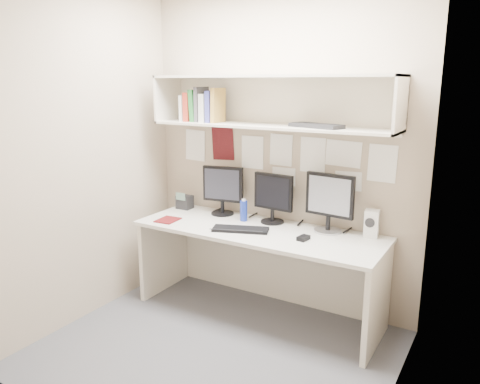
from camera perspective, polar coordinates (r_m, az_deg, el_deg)
The scene contains 19 objects.
floor at distance 3.53m, azimuth -3.13°, elevation -18.71°, with size 2.40×2.00×0.01m, color #4A4A4F.
wall_back at distance 3.90m, azimuth 4.79°, elevation 4.87°, with size 2.40×0.02×2.60m, color tan.
wall_front at distance 2.31m, azimuth -17.43°, elevation -1.62°, with size 2.40×0.02×2.60m, color tan.
wall_left at distance 3.84m, azimuth -18.53°, elevation 4.08°, with size 0.02×2.00×2.60m, color tan.
wall_right at distance 2.59m, azimuth 19.20°, elevation -0.16°, with size 0.02×2.00×2.60m, color tan.
desk at distance 3.85m, azimuth 2.22°, elevation -9.66°, with size 2.00×0.70×0.73m.
overhead_hutch at distance 3.74m, azimuth 3.96°, elevation 10.98°, with size 2.00×0.38×0.40m.
pinned_papers at distance 3.91m, azimuth 4.74°, elevation 4.14°, with size 1.92×0.01×0.48m, color white, non-canonical shape.
monitor_left at distance 4.08m, azimuth -2.11°, elevation 0.48°, with size 0.36×0.20×0.42m.
monitor_center at distance 3.85m, azimuth 4.07°, elevation -0.45°, with size 0.35×0.19×0.41m.
monitor_right at distance 3.66m, azimuth 10.85°, elevation -1.01°, with size 0.39×0.22×0.46m.
keyboard at distance 3.68m, azimuth 0.07°, elevation -4.58°, with size 0.44×0.16×0.02m, color black.
mouse at distance 3.49m, azimuth 7.74°, elevation -5.58°, with size 0.06×0.10×0.03m, color black.
speaker at distance 3.65m, azimuth 15.75°, elevation -3.72°, with size 0.12×0.12×0.21m.
blue_bottle at distance 3.91m, azimuth 0.45°, elevation -2.27°, with size 0.06×0.06×0.19m.
maroon_notebook at distance 3.99m, azimuth -8.79°, elevation -3.39°, with size 0.16×0.19×0.01m, color #570E11.
desk_phone at distance 4.33m, azimuth -6.77°, elevation -1.20°, with size 0.13×0.12×0.16m.
book_stack at distance 3.99m, azimuth -4.59°, elevation 10.36°, with size 0.36×0.18×0.29m.
hutch_tray at distance 3.51m, azimuth 9.28°, elevation 7.99°, with size 0.41×0.15×0.03m, color black.
Camera 1 is at (1.67, -2.48, 1.87)m, focal length 35.00 mm.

